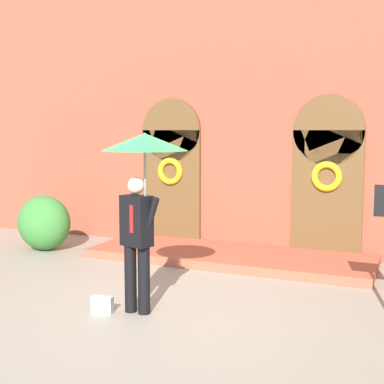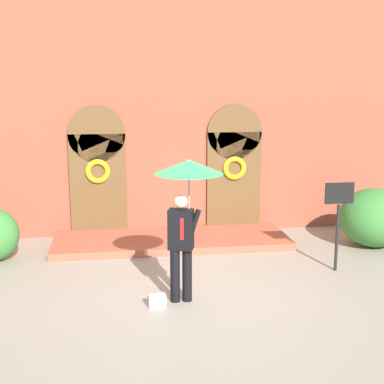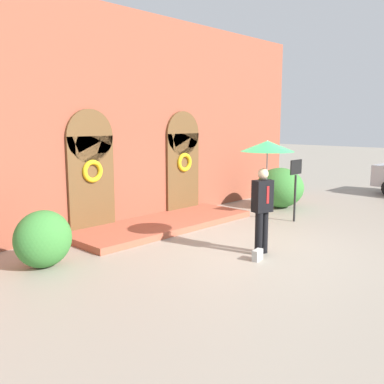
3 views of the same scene
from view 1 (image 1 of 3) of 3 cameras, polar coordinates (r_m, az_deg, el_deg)
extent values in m
plane|color=gray|center=(7.33, -4.10, -12.52)|extent=(80.00, 80.00, 0.00)
cube|color=brown|center=(10.83, 6.19, 8.70)|extent=(14.00, 0.50, 5.60)
cube|color=brown|center=(11.20, -2.20, 0.46)|extent=(1.30, 0.08, 2.40)
cylinder|color=brown|center=(11.14, -2.22, 6.62)|extent=(1.30, 0.08, 1.30)
cube|color=brown|center=(10.24, 14.18, -0.31)|extent=(1.30, 0.08, 2.40)
cylinder|color=brown|center=(10.17, 14.37, 6.42)|extent=(1.30, 0.08, 1.30)
torus|color=gold|center=(11.10, -2.36, 2.22)|extent=(0.56, 0.12, 0.56)
torus|color=gold|center=(10.14, 14.17, 1.61)|extent=(0.56, 0.12, 0.56)
cube|color=#AA523A|center=(10.00, 4.03, -6.81)|extent=(5.20, 1.80, 0.16)
cylinder|color=black|center=(7.19, -6.57, -9.15)|extent=(0.16, 0.16, 0.90)
cylinder|color=black|center=(7.10, -5.15, -9.34)|extent=(0.16, 0.16, 0.90)
cube|color=black|center=(6.97, -5.94, -3.07)|extent=(0.45, 0.35, 0.66)
cube|color=#A51919|center=(6.86, -6.48, -2.90)|extent=(0.06, 0.03, 0.36)
sphere|color=beige|center=(6.91, -5.98, 0.69)|extent=(0.22, 0.22, 0.22)
cylinder|color=black|center=(6.85, -4.34, -2.37)|extent=(0.22, 0.09, 0.46)
cylinder|color=gray|center=(6.85, -5.02, 0.32)|extent=(0.02, 0.02, 0.98)
cone|color=#1E7538|center=(6.81, -5.07, 5.34)|extent=(1.10, 1.10, 0.22)
cone|color=white|center=(6.81, -5.07, 5.47)|extent=(0.61, 0.61, 0.20)
cube|color=#B7B7B2|center=(7.29, -9.54, -11.78)|extent=(0.30, 0.16, 0.22)
ellipsoid|color=#387A33|center=(11.13, -15.51, -3.20)|extent=(1.11, 0.90, 1.10)
camera|label=2|loc=(5.06, -95.60, 12.96)|focal=50.00mm
camera|label=3|loc=(10.72, -61.15, 5.01)|focal=40.00mm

